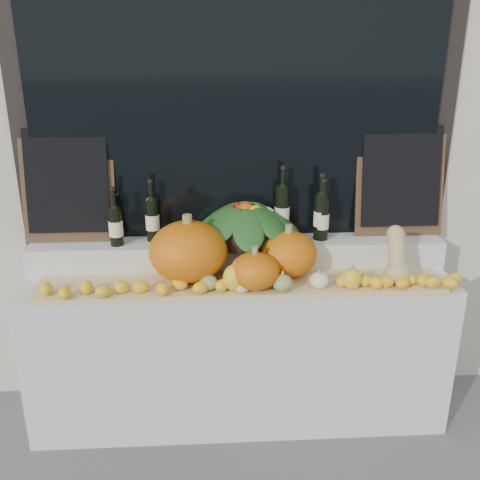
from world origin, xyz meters
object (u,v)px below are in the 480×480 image
butternut_squash (397,258)px  wine_bottle_tall (282,212)px  pumpkin_right (288,254)px  pumpkin_left (188,251)px  produce_bowl (246,222)px

butternut_squash → wine_bottle_tall: (-0.56, 0.33, 0.16)m
pumpkin_right → butternut_squash: 0.56m
pumpkin_left → wine_bottle_tall: (0.52, 0.24, 0.13)m
pumpkin_right → produce_bowl: 0.30m
produce_bowl → butternut_squash: bearing=-20.7°
wine_bottle_tall → pumpkin_right: bearing=-88.0°
wine_bottle_tall → produce_bowl: bearing=-169.2°
pumpkin_right → produce_bowl: (-0.21, 0.18, 0.12)m
pumpkin_left → butternut_squash: 1.08m
pumpkin_left → butternut_squash: (1.08, -0.08, -0.03)m
butternut_squash → wine_bottle_tall: 0.67m
pumpkin_right → produce_bowl: bearing=139.5°
pumpkin_right → wine_bottle_tall: (-0.01, 0.22, 0.17)m
produce_bowl → pumpkin_right: bearing=-40.5°
butternut_squash → wine_bottle_tall: wine_bottle_tall is taller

